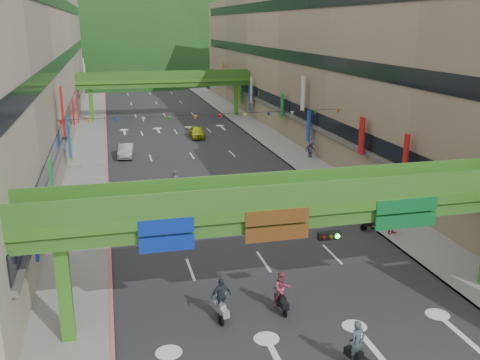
# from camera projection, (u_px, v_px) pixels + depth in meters

# --- Properties ---
(road_slab) EXTENTS (18.00, 140.00, 0.02)m
(road_slab) POSITION_uv_depth(u_px,v_px,m) (180.00, 138.00, 67.96)
(road_slab) COLOR #28282B
(road_slab) RESTS_ON ground
(sidewalk_left) EXTENTS (4.00, 140.00, 0.15)m
(sidewalk_left) POSITION_uv_depth(u_px,v_px,m) (90.00, 142.00, 65.41)
(sidewalk_left) COLOR gray
(sidewalk_left) RESTS_ON ground
(sidewalk_right) EXTENTS (4.00, 140.00, 0.15)m
(sidewalk_right) POSITION_uv_depth(u_px,v_px,m) (263.00, 133.00, 70.47)
(sidewalk_right) COLOR gray
(sidewalk_right) RESTS_ON ground
(curb_left) EXTENTS (0.20, 140.00, 0.18)m
(curb_left) POSITION_uv_depth(u_px,v_px,m) (106.00, 141.00, 65.84)
(curb_left) COLOR #CC5959
(curb_left) RESTS_ON ground
(curb_right) EXTENTS (0.20, 140.00, 0.18)m
(curb_right) POSITION_uv_depth(u_px,v_px,m) (249.00, 134.00, 70.03)
(curb_right) COLOR gray
(curb_right) RESTS_ON ground
(building_row_left) EXTENTS (12.80, 95.00, 19.00)m
(building_row_left) POSITION_uv_depth(u_px,v_px,m) (12.00, 65.00, 60.94)
(building_row_left) COLOR #9E937F
(building_row_left) RESTS_ON ground
(building_row_right) EXTENTS (12.80, 95.00, 19.00)m
(building_row_right) POSITION_uv_depth(u_px,v_px,m) (322.00, 60.00, 69.66)
(building_row_right) COLOR gray
(building_row_right) RESTS_ON ground
(overpass_near) EXTENTS (28.00, 12.27, 7.10)m
(overpass_near) POSITION_uv_depth(u_px,v_px,m) (323.00, 217.00, 25.15)
(overpass_near) COLOR #4C9E2D
(overpass_near) RESTS_ON ground
(overpass_far) EXTENTS (28.00, 2.20, 7.10)m
(overpass_far) POSITION_uv_depth(u_px,v_px,m) (165.00, 83.00, 80.42)
(overpass_far) COLOR #4C9E2D
(overpass_far) RESTS_ON ground
(hill_left) EXTENTS (168.00, 140.00, 112.00)m
(hill_left) POSITION_uv_depth(u_px,v_px,m) (85.00, 70.00, 166.99)
(hill_left) COLOR #1C4419
(hill_left) RESTS_ON ground
(hill_right) EXTENTS (208.00, 176.00, 128.00)m
(hill_right) POSITION_uv_depth(u_px,v_px,m) (200.00, 64.00, 194.83)
(hill_right) COLOR #1C4419
(hill_right) RESTS_ON ground
(bunting_string) EXTENTS (26.00, 0.36, 0.47)m
(bunting_string) POSITION_uv_depth(u_px,v_px,m) (208.00, 117.00, 47.66)
(bunting_string) COLOR black
(bunting_string) RESTS_ON ground
(scooter_rider_near) EXTENTS (0.80, 1.57, 2.21)m
(scooter_rider_near) POSITION_uv_depth(u_px,v_px,m) (357.00, 346.00, 22.21)
(scooter_rider_near) COLOR black
(scooter_rider_near) RESTS_ON ground
(scooter_rider_mid) EXTENTS (0.89, 1.60, 2.15)m
(scooter_rider_mid) POSITION_uv_depth(u_px,v_px,m) (282.00, 291.00, 26.66)
(scooter_rider_mid) COLOR black
(scooter_rider_mid) RESTS_ON ground
(scooter_rider_left) EXTENTS (1.16, 1.59, 2.21)m
(scooter_rider_left) POSITION_uv_depth(u_px,v_px,m) (221.00, 299.00, 25.91)
(scooter_rider_left) COLOR gray
(scooter_rider_left) RESTS_ON ground
(scooter_rider_far) EXTENTS (0.76, 1.60, 1.85)m
(scooter_rider_far) POSITION_uv_depth(u_px,v_px,m) (175.00, 181.00, 46.00)
(scooter_rider_far) COLOR maroon
(scooter_rider_far) RESTS_ON ground
(parked_scooter_row) EXTENTS (1.60, 9.35, 1.08)m
(parked_scooter_row) POSITION_uv_depth(u_px,v_px,m) (345.00, 204.00, 41.51)
(parked_scooter_row) COLOR black
(parked_scooter_row) RESTS_ON ground
(car_silver) EXTENTS (2.04, 4.53, 1.44)m
(car_silver) POSITION_uv_depth(u_px,v_px,m) (126.00, 151.00, 57.95)
(car_silver) COLOR #A6A7AD
(car_silver) RESTS_ON ground
(car_yellow) EXTENTS (1.89, 4.32, 1.45)m
(car_yellow) POSITION_uv_depth(u_px,v_px,m) (197.00, 132.00, 67.81)
(car_yellow) COLOR gold
(car_yellow) RESTS_ON ground
(pedestrian_red) EXTENTS (0.98, 0.89, 1.64)m
(pedestrian_red) POSITION_uv_depth(u_px,v_px,m) (394.00, 224.00, 36.37)
(pedestrian_red) COLOR #A61B1F
(pedestrian_red) RESTS_ON ground
(pedestrian_dark) EXTENTS (0.98, 0.71, 1.54)m
(pedestrian_dark) POSITION_uv_depth(u_px,v_px,m) (310.00, 151.00, 57.51)
(pedestrian_dark) COLOR black
(pedestrian_dark) RESTS_ON ground
(pedestrian_blue) EXTENTS (0.90, 0.69, 1.71)m
(pedestrian_blue) POSITION_uv_depth(u_px,v_px,m) (311.00, 151.00, 57.27)
(pedestrian_blue) COLOR #393E61
(pedestrian_blue) RESTS_ON ground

